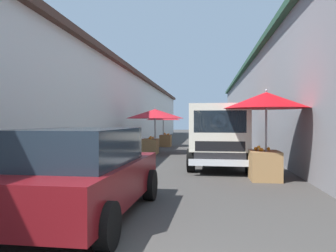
{
  "coord_description": "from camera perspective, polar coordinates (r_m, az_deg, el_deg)",
  "views": [
    {
      "loc": [
        -2.55,
        -0.82,
        1.57
      ],
      "look_at": [
        11.46,
        0.78,
        1.36
      ],
      "focal_mm": 36.21,
      "sensor_mm": 36.0,
      "label": 1
    }
  ],
  "objects": [
    {
      "name": "fruit_stall_near_right",
      "position": [
        9.29,
        16.16,
        1.99
      ],
      "size": [
        2.23,
        2.23,
        2.41
      ],
      "color": "#9E9EA3",
      "rests_on": "ground"
    },
    {
      "name": "delivery_truck",
      "position": [
        11.08,
        8.7,
        -1.9
      ],
      "size": [
        4.98,
        2.11,
        2.08
      ],
      "color": "black",
      "rests_on": "ground"
    },
    {
      "name": "building_left_whitewash",
      "position": [
        19.87,
        -16.37,
        2.82
      ],
      "size": [
        49.8,
        7.5,
        4.51
      ],
      "color": "silver",
      "rests_on": "ground"
    },
    {
      "name": "fruit_stall_mid_lane",
      "position": [
        16.32,
        -2.3,
        1.42
      ],
      "size": [
        2.82,
        2.82,
        2.22
      ],
      "color": "#9E9EA3",
      "rests_on": "ground"
    },
    {
      "name": "fruit_stall_far_left",
      "position": [
        20.67,
        -0.74,
        0.82
      ],
      "size": [
        2.14,
        2.14,
        2.1
      ],
      "color": "#9E9EA3",
      "rests_on": "ground"
    },
    {
      "name": "hatchback_car",
      "position": [
        5.72,
        -14.34,
        -7.56
      ],
      "size": [
        3.96,
        2.02,
        1.45
      ],
      "color": "#600F14",
      "rests_on": "ground"
    },
    {
      "name": "vendor_by_crates",
      "position": [
        14.02,
        4.9,
        -1.52
      ],
      "size": [
        0.29,
        0.66,
        1.7
      ],
      "color": "#232328",
      "rests_on": "ground"
    },
    {
      "name": "fruit_stall_far_right",
      "position": [
        15.89,
        9.27,
        1.0
      ],
      "size": [
        2.25,
        2.25,
        2.13
      ],
      "color": "#9E9EA3",
      "rests_on": "ground"
    },
    {
      "name": "ground",
      "position": [
        16.14,
        3.6,
        -4.73
      ],
      "size": [
        90.0,
        90.0,
        0.0
      ],
      "primitive_type": "plane",
      "color": "#3D3A38"
    },
    {
      "name": "building_right_concrete",
      "position": [
        19.31,
        24.95,
        3.9
      ],
      "size": [
        49.8,
        7.5,
        5.23
      ],
      "color": "gray",
      "rests_on": "ground"
    }
  ]
}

